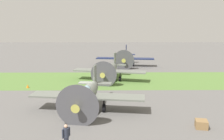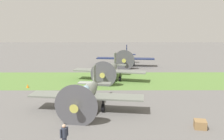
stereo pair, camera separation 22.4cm
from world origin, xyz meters
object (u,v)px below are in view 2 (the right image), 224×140
object	(u,v)px
runway_marker_cone	(28,86)
airplane_trail	(126,57)
airplane_lead	(87,93)
ground_crew_chief	(64,136)
airplane_wingman	(110,70)
supply_crate	(200,124)

from	to	relation	value
runway_marker_cone	airplane_trail	bearing A→B (deg)	-129.60
airplane_lead	ground_crew_chief	world-z (taller)	airplane_lead
airplane_lead	airplane_wingman	xyz separation A→B (m)	(-2.09, -12.12, -0.04)
supply_crate	runway_marker_cone	xyz separation A→B (m)	(17.43, -12.19, -0.10)
airplane_wingman	supply_crate	world-z (taller)	airplane_wingman
ground_crew_chief	airplane_wingman	bearing A→B (deg)	-145.80
ground_crew_chief	supply_crate	distance (m)	10.41
supply_crate	runway_marker_cone	bearing A→B (deg)	-34.96
supply_crate	airplane_wingman	bearing A→B (deg)	-66.59
airplane_lead	runway_marker_cone	world-z (taller)	airplane_lead
airplane_lead	airplane_trail	distance (m)	24.58
airplane_trail	runway_marker_cone	size ratio (longest dim) A/B	24.98
airplane_trail	runway_marker_cone	xyz separation A→B (m)	(13.29, 16.07, -1.41)
airplane_wingman	supply_crate	distance (m)	17.82
airplane_trail	ground_crew_chief	xyz separation A→B (m)	(5.74, 31.48, -0.72)
airplane_lead	airplane_wingman	size ratio (longest dim) A/B	1.02
ground_crew_chief	runway_marker_cone	xyz separation A→B (m)	(7.55, -15.41, -0.69)
airplane_trail	runway_marker_cone	bearing A→B (deg)	57.40
airplane_lead	airplane_trail	bearing A→B (deg)	-93.84
supply_crate	airplane_lead	bearing A→B (deg)	-24.62
airplane_wingman	airplane_trail	bearing A→B (deg)	-90.51
supply_crate	ground_crew_chief	bearing A→B (deg)	18.07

